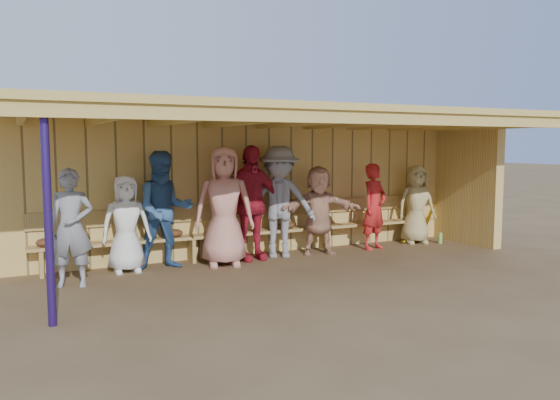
# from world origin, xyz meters

# --- Properties ---
(ground) EXTENTS (90.00, 90.00, 0.00)m
(ground) POSITION_xyz_m (0.00, 0.00, 0.00)
(ground) COLOR brown
(ground) RESTS_ON ground
(player_a) EXTENTS (0.69, 0.56, 1.64)m
(player_a) POSITION_xyz_m (-3.23, 0.27, 0.82)
(player_a) COLOR gray
(player_a) RESTS_ON ground
(player_b) EXTENTS (0.75, 0.50, 1.50)m
(player_b) POSITION_xyz_m (-2.39, 0.81, 0.75)
(player_b) COLOR white
(player_b) RESTS_ON ground
(player_c) EXTENTS (0.96, 0.77, 1.86)m
(player_c) POSITION_xyz_m (-1.80, 0.80, 0.93)
(player_c) COLOR #345B90
(player_c) RESTS_ON ground
(player_d) EXTENTS (1.17, 0.55, 1.95)m
(player_d) POSITION_xyz_m (-0.34, 0.81, 0.97)
(player_d) COLOR #B81D2F
(player_d) RESTS_ON ground
(player_e) EXTENTS (1.43, 1.13, 1.94)m
(player_e) POSITION_xyz_m (0.21, 0.81, 0.97)
(player_e) COLOR gray
(player_e) RESTS_ON ground
(player_f) EXTENTS (1.54, 0.89, 1.58)m
(player_f) POSITION_xyz_m (0.95, 0.71, 0.79)
(player_f) COLOR tan
(player_f) RESTS_ON ground
(player_g) EXTENTS (0.68, 0.55, 1.61)m
(player_g) POSITION_xyz_m (2.12, 0.66, 0.80)
(player_g) COLOR red
(player_g) RESTS_ON ground
(player_h) EXTENTS (0.86, 0.68, 1.55)m
(player_h) POSITION_xyz_m (3.23, 0.81, 0.78)
(player_h) COLOR tan
(player_h) RESTS_ON ground
(player_extra) EXTENTS (1.08, 0.85, 1.94)m
(player_extra) POSITION_xyz_m (-0.89, 0.59, 0.97)
(player_extra) COLOR tan
(player_extra) RESTS_ON ground
(dugout_structure) EXTENTS (8.80, 3.20, 2.50)m
(dugout_structure) POSITION_xyz_m (0.39, 0.69, 1.69)
(dugout_structure) COLOR #D9B15C
(dugout_structure) RESTS_ON ground
(bench) EXTENTS (7.60, 0.34, 0.93)m
(bench) POSITION_xyz_m (0.00, 1.12, 0.53)
(bench) COLOR tan
(bench) RESTS_ON ground
(dugout_equipment) EXTENTS (7.35, 0.62, 0.80)m
(dugout_equipment) POSITION_xyz_m (-0.67, 0.99, 0.49)
(dugout_equipment) COLOR gold
(dugout_equipment) RESTS_ON ground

